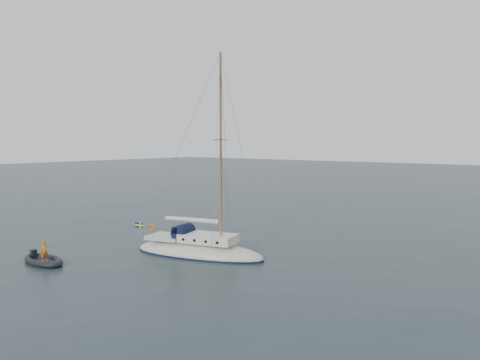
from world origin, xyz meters
The scene contains 4 objects.
ground centered at (0.00, 0.00, 0.00)m, with size 300.00×300.00×0.00m, color black.
sailboat centered at (-2.84, -1.36, 1.13)m, with size 10.48×3.14×14.92m.
dinghy centered at (-3.42, -1.06, 0.18)m, with size 2.92×1.32×0.42m.
rib centered at (-9.56, -9.44, 0.24)m, with size 3.90×1.77×1.56m.
Camera 1 is at (19.78, -25.65, 8.20)m, focal length 35.00 mm.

